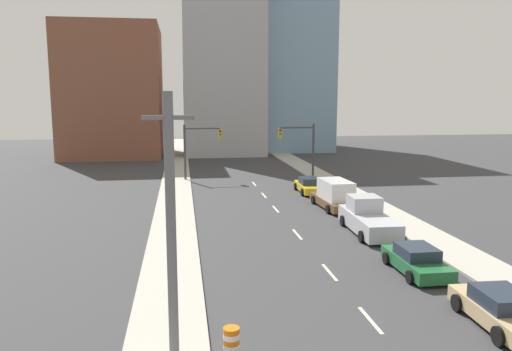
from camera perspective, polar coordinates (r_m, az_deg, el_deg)
The scene contains 20 objects.
sidewalk_left at distance 57.99m, azimuth -9.06°, elevation 0.31°, with size 2.95×95.97×0.15m.
sidewalk_right at distance 59.88m, azimuth 6.05°, elevation 0.64°, with size 2.95×95.97×0.15m.
lane_stripe_at_8m at distance 20.74m, azimuth 12.92°, elevation -15.78°, with size 0.16×2.40×0.01m, color beige.
lane_stripe_at_14m at distance 25.51m, azimuth 8.40°, elevation -10.87°, with size 0.16×2.40×0.01m, color beige.
lane_stripe_at_21m at distance 32.00m, azimuth 4.73°, elevation -6.71°, with size 0.16×2.40×0.01m, color beige.
lane_stripe_at_28m at distance 39.00m, azimuth 2.26°, elevation -3.85°, with size 0.16×2.40×0.01m, color beige.
lane_stripe_at_34m at distance 44.42m, azimuth 0.91°, elevation -2.27°, with size 0.16×2.40×0.01m, color beige.
lane_stripe_at_40m at distance 50.31m, azimuth -0.21°, elevation -0.96°, with size 0.16×2.40×0.01m, color beige.
building_brick_left at distance 78.09m, azimuth -16.01°, elevation 9.17°, with size 14.00×16.00×18.95m.
building_office_center at distance 81.96m, azimuth -4.08°, elevation 13.35°, with size 12.00×20.00×30.06m.
building_glass_right at distance 87.45m, azimuth 3.19°, elevation 12.90°, with size 13.00×20.00×29.53m.
traffic_signal_left at distance 52.35m, azimuth -6.90°, elevation 3.53°, with size 3.97×0.35×5.85m.
traffic_signal_right at distance 53.89m, azimuth 5.40°, elevation 3.71°, with size 3.97×0.35×5.85m.
utility_pole_left_near at distance 16.06m, azimuth -9.68°, elevation -5.93°, with size 1.60×0.32×8.78m.
traffic_barrel at distance 17.70m, azimuth -2.83°, elevation -18.38°, with size 0.56×0.56×0.95m.
sedan_tan at distance 21.62m, azimuth 26.22°, elevation -13.60°, with size 2.30×4.70×1.39m.
sedan_green at distance 26.26m, azimuth 17.86°, elevation -9.21°, with size 2.18×4.54×1.35m.
pickup_truck_silver at distance 32.93m, azimuth 12.65°, elevation -4.82°, with size 2.60×6.43×2.24m.
box_truck_brown at distance 39.49m, azimuth 9.02°, elevation -2.23°, with size 2.68×5.92×2.25m.
sedan_yellow at distance 45.83m, azimuth 6.08°, elevation -1.17°, with size 2.16×4.76×1.39m.
Camera 1 is at (-7.12, -9.38, 8.57)m, focal length 35.00 mm.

